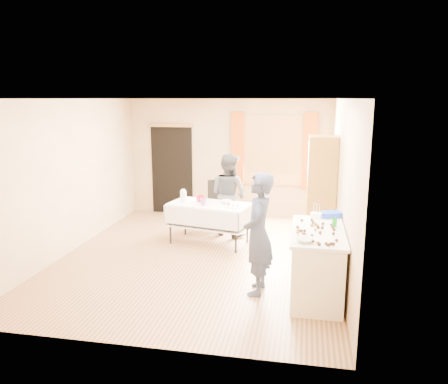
% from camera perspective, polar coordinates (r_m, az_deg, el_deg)
% --- Properties ---
extents(floor, '(4.50, 5.50, 0.02)m').
position_cam_1_polar(floor, '(7.41, -3.25, -8.53)').
color(floor, '#9E7047').
rests_on(floor, ground).
extents(ceiling, '(4.50, 5.50, 0.02)m').
position_cam_1_polar(ceiling, '(6.94, -3.52, 12.16)').
color(ceiling, white).
rests_on(ceiling, floor).
extents(wall_back, '(4.50, 0.02, 2.60)m').
position_cam_1_polar(wall_back, '(9.73, 0.56, 4.43)').
color(wall_back, tan).
rests_on(wall_back, floor).
extents(wall_front, '(4.50, 0.02, 2.60)m').
position_cam_1_polar(wall_front, '(4.51, -11.91, -4.96)').
color(wall_front, tan).
rests_on(wall_front, floor).
extents(wall_left, '(0.02, 5.50, 2.60)m').
position_cam_1_polar(wall_left, '(7.91, -19.48, 1.94)').
color(wall_left, tan).
rests_on(wall_left, floor).
extents(wall_right, '(0.02, 5.50, 2.60)m').
position_cam_1_polar(wall_right, '(6.88, 15.21, 0.77)').
color(wall_right, tan).
rests_on(wall_right, floor).
extents(window_frame, '(1.32, 0.06, 1.52)m').
position_cam_1_polar(window_frame, '(9.54, 6.47, 5.41)').
color(window_frame, olive).
rests_on(window_frame, wall_back).
extents(window_pane, '(1.20, 0.02, 1.40)m').
position_cam_1_polar(window_pane, '(9.52, 6.46, 5.40)').
color(window_pane, white).
rests_on(window_pane, wall_back).
extents(curtain_left, '(0.28, 0.06, 1.65)m').
position_cam_1_polar(curtain_left, '(9.58, 1.76, 5.51)').
color(curtain_left, '#A14811').
rests_on(curtain_left, wall_back).
extents(curtain_right, '(0.28, 0.06, 1.65)m').
position_cam_1_polar(curtain_right, '(9.46, 11.17, 5.20)').
color(curtain_right, '#A14811').
rests_on(curtain_right, wall_back).
extents(doorway, '(0.95, 0.04, 2.00)m').
position_cam_1_polar(doorway, '(10.05, -6.80, 2.86)').
color(doorway, black).
rests_on(doorway, floor).
extents(door_lintel, '(1.05, 0.06, 0.08)m').
position_cam_1_polar(door_lintel, '(9.91, -7.00, 8.66)').
color(door_lintel, olive).
rests_on(door_lintel, wall_back).
extents(cabinet, '(0.50, 0.60, 1.96)m').
position_cam_1_polar(cabinet, '(7.98, 12.58, 0.11)').
color(cabinet, olive).
rests_on(cabinet, floor).
extents(counter, '(0.69, 1.45, 0.91)m').
position_cam_1_polar(counter, '(6.02, 12.00, -9.07)').
color(counter, beige).
rests_on(counter, floor).
extents(party_table, '(1.56, 1.02, 0.75)m').
position_cam_1_polar(party_table, '(7.94, -1.99, -3.63)').
color(party_table, black).
rests_on(party_table, floor).
extents(chair, '(0.52, 0.52, 0.99)m').
position_cam_1_polar(chair, '(8.89, -0.69, -2.93)').
color(chair, black).
rests_on(chair, floor).
extents(girl, '(0.62, 0.42, 1.66)m').
position_cam_1_polar(girl, '(5.87, 4.49, -5.48)').
color(girl, '#252D49').
rests_on(girl, floor).
extents(woman, '(1.31, 1.29, 1.59)m').
position_cam_1_polar(woman, '(8.38, 0.63, -0.33)').
color(woman, black).
rests_on(woman, floor).
extents(soda_can, '(0.08, 0.08, 0.12)m').
position_cam_1_polar(soda_can, '(6.06, 14.23, -3.88)').
color(soda_can, '#0F8319').
rests_on(soda_can, counter).
extents(mixing_bowl, '(0.38, 0.38, 0.05)m').
position_cam_1_polar(mixing_bowl, '(5.37, 10.53, -6.17)').
color(mixing_bowl, white).
rests_on(mixing_bowl, counter).
extents(foam_block, '(0.18, 0.15, 0.08)m').
position_cam_1_polar(foam_block, '(6.44, 11.97, -3.03)').
color(foam_block, white).
rests_on(foam_block, counter).
extents(blue_basket, '(0.35, 0.30, 0.08)m').
position_cam_1_polar(blue_basket, '(6.55, 13.88, -2.87)').
color(blue_basket, blue).
rests_on(blue_basket, counter).
extents(pitcher, '(0.12, 0.12, 0.22)m').
position_cam_1_polar(pitcher, '(7.94, -5.35, -0.61)').
color(pitcher, silver).
rests_on(pitcher, party_table).
extents(cup_red, '(0.17, 0.17, 0.12)m').
position_cam_1_polar(cup_red, '(7.98, -3.13, -0.90)').
color(cup_red, '#BE0729').
rests_on(cup_red, party_table).
extents(cup_rainbow, '(0.17, 0.17, 0.11)m').
position_cam_1_polar(cup_rainbow, '(7.74, -2.73, -1.30)').
color(cup_rainbow, red).
rests_on(cup_rainbow, party_table).
extents(small_bowl, '(0.22, 0.22, 0.06)m').
position_cam_1_polar(small_bowl, '(7.86, 0.32, -1.30)').
color(small_bowl, white).
rests_on(small_bowl, party_table).
extents(pastry_tray, '(0.34, 0.30, 0.02)m').
position_cam_1_polar(pastry_tray, '(7.59, 1.21, -1.94)').
color(pastry_tray, white).
rests_on(pastry_tray, party_table).
extents(bottle, '(0.13, 0.13, 0.19)m').
position_cam_1_polar(bottle, '(8.23, -5.33, -0.25)').
color(bottle, white).
rests_on(bottle, party_table).
extents(cake_balls, '(0.52, 1.09, 0.04)m').
position_cam_1_polar(cake_balls, '(5.75, 11.95, -5.07)').
color(cake_balls, '#3F2314').
rests_on(cake_balls, counter).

